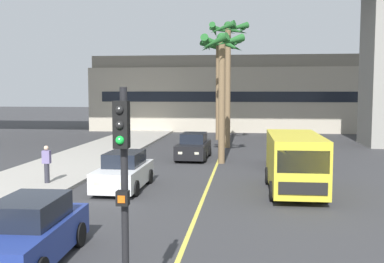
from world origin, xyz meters
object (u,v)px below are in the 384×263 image
Objects in this scene: car_queue_second at (285,153)px; palm_tree_far_median at (222,61)px; car_queue_third at (29,234)px; delivery_van at (295,161)px; palm_tree_near_median at (218,57)px; traffic_light_median_near at (123,178)px; palm_tree_mid_median at (228,51)px; car_queue_front at (194,147)px; pedestrian_near_crosswalk at (47,163)px; car_queue_fourth at (124,172)px.

palm_tree_far_median is (-3.49, 0.70, 5.03)m from car_queue_second.
delivery_van reaches higher than car_queue_third.
car_queue_third is at bearing -95.62° from palm_tree_near_median.
palm_tree_far_median is at bearing 168.62° from car_queue_second.
palm_tree_mid_median is (0.65, 25.86, 4.22)m from traffic_light_median_near.
car_queue_third is at bearing -99.51° from palm_tree_mid_median.
delivery_van is 0.63× the size of palm_tree_near_median.
traffic_light_median_near is 0.47× the size of palm_tree_mid_median.
pedestrian_near_crosswalk is at bearing -121.92° from car_queue_front.
car_queue_front is at bearing 93.36° from traffic_light_median_near.
car_queue_third is 24.00m from palm_tree_mid_median.
car_queue_front is at bearing 58.08° from pedestrian_near_crosswalk.
car_queue_second is 16.63m from car_queue_third.
delivery_van is at bearing 49.99° from car_queue_third.
car_queue_second is 0.46× the size of palm_tree_mid_median.
car_queue_third is at bearing -103.61° from palm_tree_far_median.
traffic_light_median_near is at bearing -91.87° from palm_tree_far_median.
car_queue_front is 0.50× the size of palm_tree_near_median.
traffic_light_median_near is (-3.94, -11.49, 1.43)m from delivery_van.
traffic_light_median_near is (-4.10, -17.96, 1.99)m from car_queue_second.
car_queue_third is 0.79× the size of delivery_van.
delivery_van is (7.05, 0.11, 0.57)m from car_queue_fourth.
traffic_light_median_near is (1.18, -20.15, 1.99)m from car_queue_front.
palm_tree_near_median is (-4.36, 19.63, 5.57)m from delivery_van.
palm_tree_near_median is at bearing 72.59° from pedestrian_near_crosswalk.
traffic_light_median_near reaches higher than delivery_van.
car_queue_second is 10.63m from palm_tree_mid_median.
palm_tree_near_median reaches higher than car_queue_third.
traffic_light_median_near is 2.59× the size of pedestrian_near_crosswalk.
car_queue_second is at bearing 88.54° from delivery_van.
car_queue_third is 1.01× the size of car_queue_fourth.
pedestrian_near_crosswalk is (-5.39, -8.64, 0.28)m from car_queue_front.
pedestrian_near_crosswalk is at bearing 111.70° from car_queue_third.
car_queue_second is 0.57× the size of palm_tree_far_median.
palm_tree_mid_median is at bearing 89.68° from palm_tree_far_median.
palm_tree_far_median is at bearing 114.89° from delivery_van.
palm_tree_near_median reaches higher than car_queue_fourth.
car_queue_front is 0.56× the size of palm_tree_far_median.
delivery_van is at bearing -77.49° from palm_tree_near_median.
car_queue_front is at bearing 120.57° from delivery_van.
car_queue_front is at bearing -107.77° from palm_tree_mid_median.
palm_tree_near_median is (2.69, 19.74, 6.14)m from car_queue_fourth.
palm_tree_far_median is 11.19m from pedestrian_near_crosswalk.
car_queue_third is at bearing -130.01° from delivery_van.
car_queue_fourth is 0.78× the size of delivery_van.
palm_tree_near_median is 0.93× the size of palm_tree_mid_median.
palm_tree_near_median is 12.54m from palm_tree_far_median.
palm_tree_near_median is at bearing 94.71° from palm_tree_far_median.
palm_tree_far_median is at bearing -90.32° from palm_tree_mid_median.
car_queue_third is at bearing -115.97° from car_queue_second.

